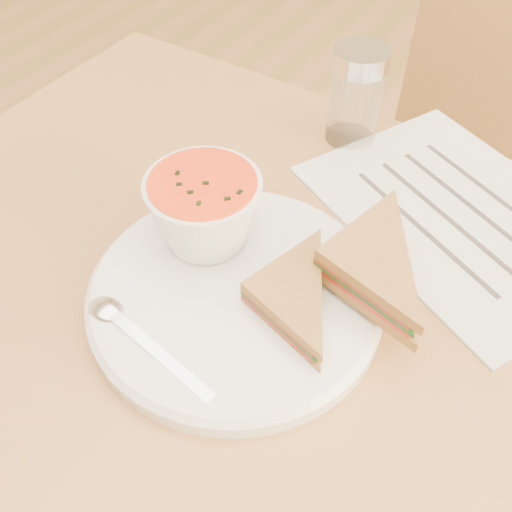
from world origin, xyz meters
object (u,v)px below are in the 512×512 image
Objects in this scene: plate at (236,295)px; condiment_shaker at (356,96)px; dining_table at (285,481)px; chair_far at (468,268)px; soup_bowl at (205,213)px.

plate is 0.30m from condiment_shaker.
dining_table is 0.53m from condiment_shaker.
soup_bowl is at bearing 51.72° from chair_far.
plate is at bearing -85.29° from condiment_shaker.
condiment_shaker is at bearing 107.89° from dining_table.
chair_far is at bearing 79.53° from dining_table.
chair_far reaches higher than dining_table.
chair_far is 3.06× the size of plate.
plate reaches higher than dining_table.
condiment_shaker is (0.03, 0.25, 0.00)m from soup_bowl.
dining_table is 0.39m from plate.
condiment_shaker is (-0.02, 0.29, 0.05)m from plate.
chair_far is 7.23× the size of condiment_shaker.
chair_far is 0.61m from plate.
dining_table is 1.18× the size of chair_far.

